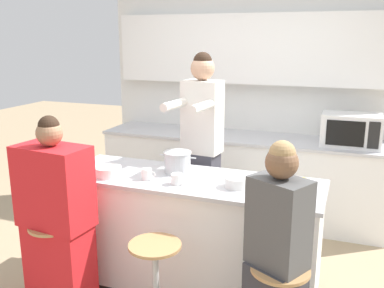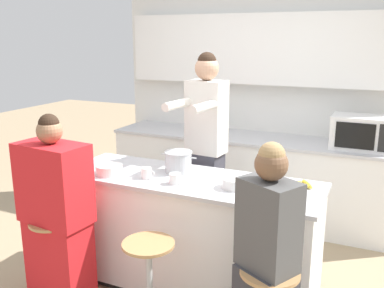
{
  "view_description": "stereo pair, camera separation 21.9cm",
  "coord_description": "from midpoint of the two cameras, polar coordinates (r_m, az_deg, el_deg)",
  "views": [
    {
      "loc": [
        1.1,
        -2.86,
        1.95
      ],
      "look_at": [
        0.0,
        0.07,
        1.17
      ],
      "focal_mm": 40.0,
      "sensor_mm": 36.0,
      "label": 1
    },
    {
      "loc": [
        1.31,
        -2.77,
        1.95
      ],
      "look_at": [
        0.0,
        0.07,
        1.17
      ],
      "focal_mm": 40.0,
      "sensor_mm": 36.0,
      "label": 2
    }
  ],
  "objects": [
    {
      "name": "coffee_cup_near",
      "position": [
        3.22,
        -4.17,
        -3.9
      ],
      "size": [
        0.11,
        0.08,
        0.08
      ],
      "color": "white",
      "rests_on": "kitchen_island"
    },
    {
      "name": "kitchen_island",
      "position": [
        3.4,
        1.39,
        -11.84
      ],
      "size": [
        2.0,
        0.68,
        0.92
      ],
      "color": "black",
      "rests_on": "ground_plane"
    },
    {
      "name": "potted_plant",
      "position": [
        4.79,
        3.68,
        2.9
      ],
      "size": [
        0.15,
        0.15,
        0.22
      ],
      "color": "beige",
      "rests_on": "back_counter"
    },
    {
      "name": "bar_stool_leftmost",
      "position": [
        3.4,
        -15.81,
        -14.8
      ],
      "size": [
        0.38,
        0.38,
        0.67
      ],
      "color": "tan",
      "rests_on": "ground_plane"
    },
    {
      "name": "bar_stool_center",
      "position": [
        2.99,
        -3.49,
        -18.58
      ],
      "size": [
        0.38,
        0.38,
        0.67
      ],
      "color": "tan",
      "rests_on": "ground_plane"
    },
    {
      "name": "cooking_pot",
      "position": [
        3.35,
        0.03,
        -2.39
      ],
      "size": [
        0.31,
        0.22,
        0.16
      ],
      "color": "#B7BABC",
      "rests_on": "kitchen_island"
    },
    {
      "name": "fruit_bowl",
      "position": [
        3.04,
        7.72,
        -5.22
      ],
      "size": [
        0.17,
        0.17,
        0.07
      ],
      "color": "white",
      "rests_on": "kitchen_island"
    },
    {
      "name": "microwave",
      "position": [
        4.44,
        23.05,
        1.4
      ],
      "size": [
        0.56,
        0.36,
        0.32
      ],
      "color": "white",
      "rests_on": "back_counter"
    },
    {
      "name": "coffee_cup_far",
      "position": [
        3.1,
        -0.24,
        -4.67
      ],
      "size": [
        0.12,
        0.09,
        0.08
      ],
      "color": "white",
      "rests_on": "kitchen_island"
    },
    {
      "name": "wall_back",
      "position": [
        4.88,
        10.43,
        9.02
      ],
      "size": [
        3.32,
        0.22,
        2.7
      ],
      "color": "silver",
      "rests_on": "ground_plane"
    },
    {
      "name": "person_wrapped_blanket",
      "position": [
        3.24,
        -15.74,
        -9.64
      ],
      "size": [
        0.54,
        0.34,
        1.45
      ],
      "rotation": [
        0.0,
        0.0,
        -0.1
      ],
      "color": "red",
      "rests_on": "ground_plane"
    },
    {
      "name": "ground_plane",
      "position": [
        3.63,
        1.35,
        -18.46
      ],
      "size": [
        16.0,
        16.0,
        0.0
      ],
      "primitive_type": "plane",
      "color": "tan"
    },
    {
      "name": "back_counter",
      "position": [
        4.79,
        8.91,
        -4.32
      ],
      "size": [
        3.08,
        0.66,
        0.91
      ],
      "color": "white",
      "rests_on": "ground_plane"
    },
    {
      "name": "banana_bunch",
      "position": [
        3.16,
        16.45,
        -5.15
      ],
      "size": [
        0.17,
        0.12,
        0.05
      ],
      "color": "yellow",
      "rests_on": "kitchen_island"
    },
    {
      "name": "juice_carton",
      "position": [
        3.04,
        13.06,
        -4.42
      ],
      "size": [
        0.07,
        0.07,
        0.19
      ],
      "color": "gold",
      "rests_on": "kitchen_island"
    },
    {
      "name": "mixing_bowl_steel",
      "position": [
        3.35,
        -9.18,
        -3.41
      ],
      "size": [
        0.21,
        0.21,
        0.07
      ],
      "color": "white",
      "rests_on": "kitchen_island"
    },
    {
      "name": "person_cooking",
      "position": [
        3.77,
        3.51,
        -1.55
      ],
      "size": [
        0.37,
        0.59,
        1.83
      ],
      "rotation": [
        0.0,
        0.0,
        -0.09
      ],
      "color": "#383842",
      "rests_on": "ground_plane"
    },
    {
      "name": "person_seated_near",
      "position": [
        2.61,
        12.36,
        -16.06
      ],
      "size": [
        0.39,
        0.37,
        1.41
      ],
      "rotation": [
        0.0,
        0.0,
        -0.49
      ],
      "color": "#333338",
      "rests_on": "ground_plane"
    }
  ]
}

